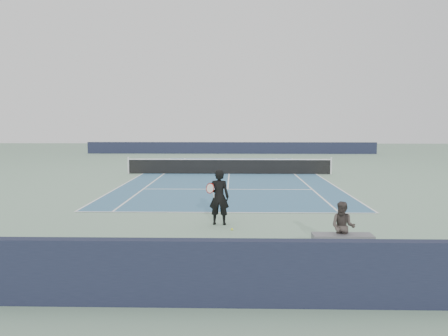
{
  "coord_description": "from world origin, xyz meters",
  "views": [
    {
      "loc": [
        0.31,
        -27.37,
        3.26
      ],
      "look_at": [
        -0.16,
        -6.84,
        1.1
      ],
      "focal_mm": 35.0,
      "sensor_mm": 36.0,
      "label": 1
    }
  ],
  "objects_px": {
    "tennis_ball": "(232,229)",
    "tennis_player": "(219,197)",
    "tennis_net": "(229,166)",
    "spectator_bench": "(343,235)"
  },
  "relations": [
    {
      "from": "tennis_net",
      "to": "tennis_player",
      "type": "xyz_separation_m",
      "value": [
        -0.17,
        -13.68,
        0.39
      ]
    },
    {
      "from": "tennis_player",
      "to": "spectator_bench",
      "type": "xyz_separation_m",
      "value": [
        3.19,
        -2.99,
        -0.43
      ]
    },
    {
      "from": "tennis_player",
      "to": "tennis_ball",
      "type": "height_order",
      "value": "tennis_player"
    },
    {
      "from": "spectator_bench",
      "to": "tennis_player",
      "type": "bearing_deg",
      "value": 136.92
    },
    {
      "from": "tennis_ball",
      "to": "tennis_player",
      "type": "bearing_deg",
      "value": 119.19
    },
    {
      "from": "tennis_player",
      "to": "tennis_net",
      "type": "bearing_deg",
      "value": 89.31
    },
    {
      "from": "tennis_player",
      "to": "spectator_bench",
      "type": "bearing_deg",
      "value": -43.08
    },
    {
      "from": "tennis_player",
      "to": "spectator_bench",
      "type": "relative_size",
      "value": 1.15
    },
    {
      "from": "tennis_net",
      "to": "tennis_ball",
      "type": "xyz_separation_m",
      "value": [
        0.25,
        -14.44,
        -0.47
      ]
    },
    {
      "from": "tennis_net",
      "to": "spectator_bench",
      "type": "relative_size",
      "value": 8.33
    }
  ]
}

